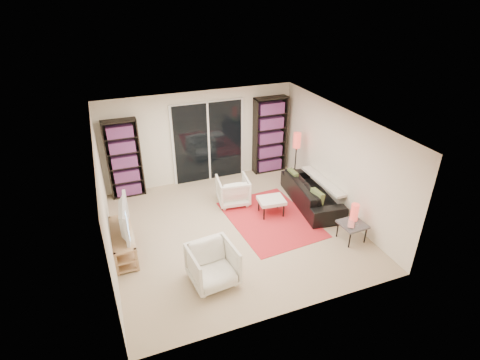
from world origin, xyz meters
The scene contains 20 objects.
floor centered at (0.00, 0.00, 0.00)m, with size 5.00×5.00×0.00m, color #C2AC8E.
wall_back centered at (0.00, 2.50, 1.20)m, with size 5.00×0.02×2.40m, color white.
wall_front centered at (0.00, -2.50, 1.20)m, with size 5.00×0.02×2.40m, color white.
wall_left centered at (-2.50, 0.00, 1.20)m, with size 0.02×5.00×2.40m, color white.
wall_right centered at (2.50, 0.00, 1.20)m, with size 0.02×5.00×2.40m, color white.
ceiling centered at (0.00, 0.00, 2.40)m, with size 5.00×5.00×0.02m, color white.
sliding_door centered at (0.20, 2.46, 1.05)m, with size 1.92×0.08×2.16m.
bookshelf_left centered at (-1.95, 2.33, 0.98)m, with size 0.80×0.30×1.95m.
bookshelf_right centered at (1.90, 2.33, 1.05)m, with size 0.90×0.30×2.10m.
tv_stand centered at (-2.30, 0.01, 0.26)m, with size 0.42×1.30×0.50m.
tv centered at (-2.28, 0.01, 0.81)m, with size 1.08×0.14×0.62m, color black.
rug centered at (0.89, 0.05, 0.01)m, with size 1.70×2.30×0.01m, color red.
sofa centered at (2.09, 0.32, 0.30)m, with size 2.08×0.81×0.61m, color black.
armchair_back centered at (0.35, 1.03, 0.34)m, with size 0.72×0.74×0.67m, color white.
armchair_front centered at (-0.90, -1.37, 0.36)m, with size 0.78×0.80×0.73m, color white.
ottoman centered at (0.99, 0.25, 0.35)m, with size 0.63×0.53×0.40m.
side_table centered at (2.12, -1.23, 0.36)m, with size 0.52×0.52×0.40m.
laptop centered at (2.10, -1.27, 0.41)m, with size 0.32×0.20×0.02m, color silver.
table_lamp centered at (2.22, -1.11, 0.58)m, with size 0.16×0.16×0.36m, color #E84134.
floor_lamp centered at (2.19, 1.36, 1.09)m, with size 0.21×0.21×1.42m.
Camera 1 is at (-2.27, -6.27, 4.74)m, focal length 28.00 mm.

